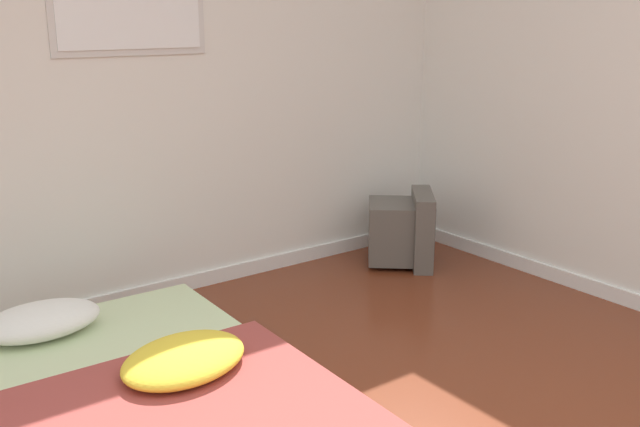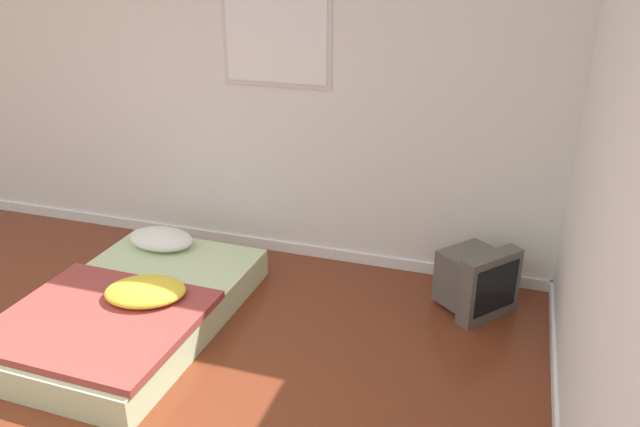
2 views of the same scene
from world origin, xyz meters
The scene contains 3 objects.
wall_back centered at (0.00, 2.93, 1.29)m, with size 7.32×0.08×2.60m.
mattress_bed centered at (-0.25, 1.58, 0.14)m, with size 1.22×1.85×0.36m.
crt_tv centered at (1.93, 2.48, 0.23)m, with size 0.59×0.59×0.48m.
Camera 1 is at (-1.17, -0.80, 1.59)m, focal length 40.00 mm.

